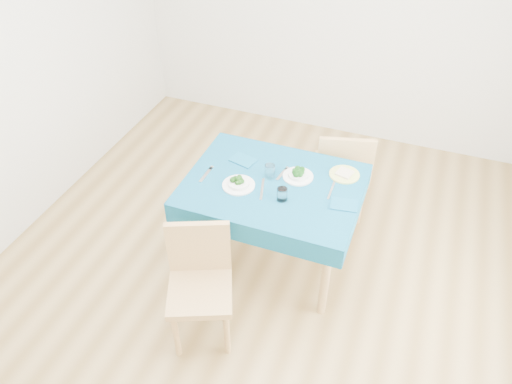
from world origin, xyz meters
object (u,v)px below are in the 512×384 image
(chair_near, at_px, (199,284))
(chair_far, at_px, (343,158))
(table, at_px, (272,223))
(bowl_near, at_px, (239,182))
(side_plate, at_px, (344,174))
(bowl_far, at_px, (298,173))

(chair_near, xyz_separation_m, chair_far, (0.54, 1.58, 0.04))
(table, xyz_separation_m, bowl_near, (-0.22, -0.11, 0.41))
(bowl_near, bearing_deg, chair_far, 58.03)
(side_plate, bearing_deg, chair_near, -120.97)
(side_plate, bearing_deg, bowl_far, -155.41)
(chair_near, distance_m, bowl_near, 0.75)
(bowl_near, xyz_separation_m, bowl_far, (0.35, 0.24, -0.00))
(chair_near, height_order, side_plate, chair_near)
(chair_far, relative_size, bowl_far, 4.97)
(chair_near, bearing_deg, bowl_far, 46.79)
(table, xyz_separation_m, bowl_far, (0.14, 0.13, 0.41))
(chair_near, bearing_deg, bowl_near, 67.90)
(table, bearing_deg, bowl_far, 43.13)
(chair_far, height_order, bowl_near, chair_far)
(bowl_near, relative_size, bowl_far, 1.05)
(bowl_near, height_order, bowl_far, bowl_near)
(chair_near, relative_size, side_plate, 4.67)
(chair_far, relative_size, side_plate, 5.01)
(chair_near, bearing_deg, table, 52.70)
(side_plate, bearing_deg, bowl_near, -150.15)
(side_plate, bearing_deg, table, -148.67)
(bowl_far, bearing_deg, bowl_near, -146.07)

